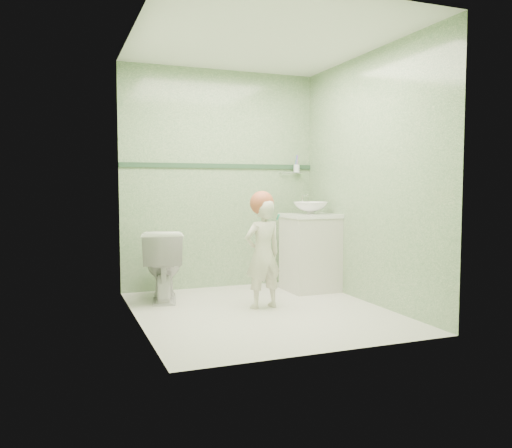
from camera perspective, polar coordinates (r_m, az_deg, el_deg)
name	(u,v)px	position (r m, az deg, el deg)	size (l,w,h in m)	color
ground	(262,311)	(4.77, 0.66, -9.50)	(2.50, 2.50, 0.00)	white
room_shell	(262,178)	(4.64, 0.67, 5.05)	(2.50, 2.54, 2.40)	gray
trim_stripe	(221,166)	(5.81, -3.88, 6.35)	(2.20, 0.02, 0.05)	#2B4B34
vanity	(310,254)	(5.67, 5.95, -3.23)	(0.52, 0.50, 0.80)	beige
counter	(311,216)	(5.63, 5.98, 0.91)	(0.54, 0.52, 0.04)	white
basin	(311,208)	(5.63, 5.99, 1.76)	(0.37, 0.37, 0.13)	white
faucet	(303,200)	(5.79, 5.16, 2.63)	(0.03, 0.13, 0.18)	silver
cup_holder	(296,169)	(6.08, 4.39, 6.06)	(0.26, 0.07, 0.21)	silver
toilet	(163,265)	(5.25, -10.12, -4.42)	(0.39, 0.69, 0.70)	white
toddler	(263,254)	(4.82, 0.76, -3.28)	(0.37, 0.24, 1.01)	beige
hair_cap	(262,203)	(4.80, 0.66, 2.31)	(0.22, 0.22, 0.22)	#B35738
teal_toothbrush	(277,217)	(4.72, 2.31, 0.80)	(0.11, 0.14, 0.08)	#108D6A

